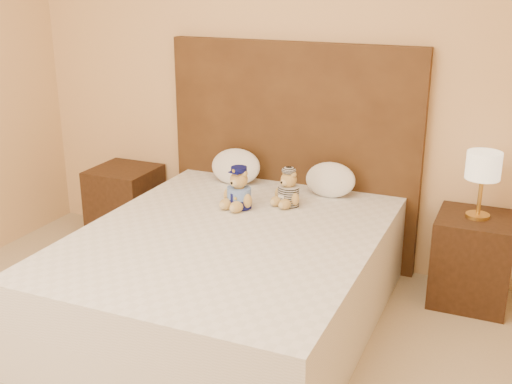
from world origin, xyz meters
TOP-DOWN VIEW (x-y plane):
  - room_walls at (0.00, 0.46)m, footprint 4.04×4.52m
  - bed at (0.00, 1.20)m, footprint 1.60×2.00m
  - headboard at (0.00, 2.21)m, footprint 1.75×0.08m
  - nightstand_left at (-1.25, 2.00)m, footprint 0.45×0.45m
  - nightstand_right at (1.25, 2.00)m, footprint 0.45×0.45m
  - lamp at (1.25, 2.00)m, footprint 0.20×0.20m
  - teddy_police at (-0.11, 1.59)m, footprint 0.28×0.27m
  - teddy_prisoner at (0.15, 1.75)m, footprint 0.27×0.26m
  - pillow_left at (-0.34, 2.03)m, footprint 0.36×0.23m
  - pillow_right at (0.33, 2.03)m, footprint 0.33×0.21m

SIDE VIEW (x-z plane):
  - nightstand_left at x=-1.25m, z-range 0.00..0.55m
  - nightstand_right at x=1.25m, z-range 0.00..0.55m
  - bed at x=0.00m, z-range 0.00..0.55m
  - teddy_prisoner at x=0.15m, z-range 0.55..0.78m
  - pillow_right at x=0.33m, z-range 0.55..0.78m
  - pillow_left at x=-0.34m, z-range 0.55..0.80m
  - teddy_police at x=-0.11m, z-range 0.55..0.81m
  - headboard at x=0.00m, z-range 0.00..1.50m
  - lamp at x=1.25m, z-range 0.65..1.05m
  - room_walls at x=0.00m, z-range 0.45..3.17m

